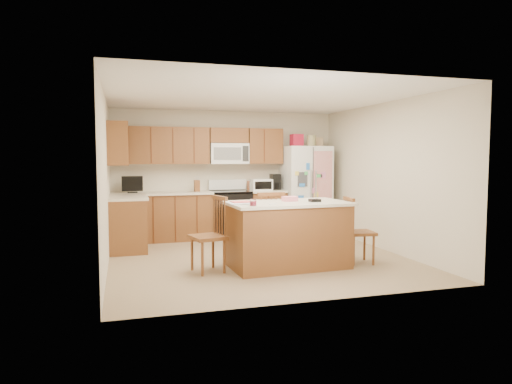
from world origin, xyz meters
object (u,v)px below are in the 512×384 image
object	(u,v)px
windsor_chair_back	(268,227)
windsor_chair_left	(210,236)
refrigerator	(305,189)
island	(288,234)
stove	(230,213)
windsor_chair_right	(358,232)

from	to	relation	value
windsor_chair_back	windsor_chair_left	bearing A→B (deg)	-151.87
refrigerator	island	distance (m)	2.89
stove	refrigerator	world-z (taller)	refrigerator
stove	island	bearing A→B (deg)	-84.57
refrigerator	windsor_chair_right	bearing A→B (deg)	-95.21
refrigerator	windsor_chair_back	world-z (taller)	refrigerator
stove	windsor_chair_right	world-z (taller)	stove
stove	windsor_chair_back	distance (m)	2.02
windsor_chair_left	island	bearing A→B (deg)	-1.71
refrigerator	island	world-z (taller)	refrigerator
windsor_chair_left	windsor_chair_back	xyz separation A→B (m)	(1.02, 0.54, 0.00)
refrigerator	windsor_chair_right	distance (m)	2.66
island	windsor_chair_left	world-z (taller)	windsor_chair_left
windsor_chair_back	windsor_chair_right	bearing A→B (deg)	-28.78
refrigerator	stove	bearing A→B (deg)	177.70
stove	windsor_chair_right	distance (m)	2.99
refrigerator	windsor_chair_back	size ratio (longest dim) A/B	1.95
island	refrigerator	bearing A→B (deg)	62.41
island	windsor_chair_left	size ratio (longest dim) A/B	1.70
island	windsor_chair_right	xyz separation A→B (m)	(1.09, -0.08, -0.01)
stove	windsor_chair_back	world-z (taller)	stove
stove	windsor_chair_left	xyz separation A→B (m)	(-0.88, -2.56, 0.02)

